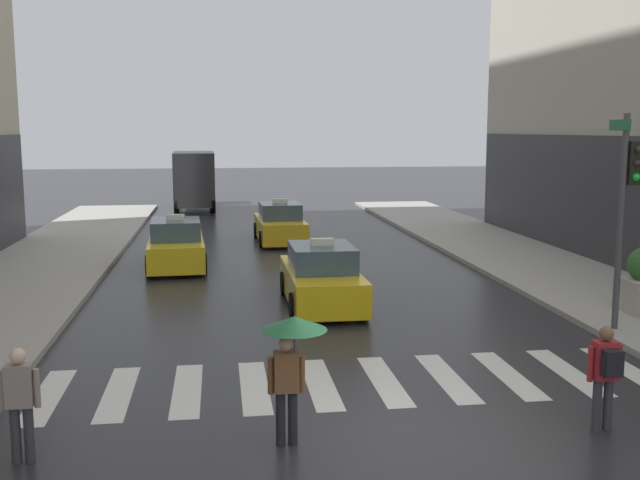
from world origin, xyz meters
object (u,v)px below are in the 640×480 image
object	(u,v)px
taxi_third	(280,225)
pedestrian_with_umbrella	(291,345)
taxi_lead	(322,278)
pedestrian_plain_coat	(20,398)
pedestrian_with_backpack	(605,370)
traffic_light_pole	(627,191)
taxi_second	(176,246)
box_truck	(194,178)

from	to	relation	value
taxi_third	pedestrian_with_umbrella	size ratio (longest dim) A/B	2.36
taxi_lead	pedestrian_plain_coat	world-z (taller)	taxi_lead
taxi_third	taxi_lead	bearing A→B (deg)	-89.18
taxi_lead	pedestrian_with_backpack	distance (m)	9.30
taxi_lead	taxi_third	xyz separation A→B (m)	(-0.16, 11.23, 0.00)
pedestrian_with_backpack	pedestrian_plain_coat	xyz separation A→B (m)	(-8.56, 0.08, -0.03)
pedestrian_with_backpack	traffic_light_pole	bearing A→B (deg)	58.15
taxi_second	pedestrian_with_backpack	distance (m)	16.51
taxi_lead	box_truck	bearing A→B (deg)	99.42
taxi_second	box_truck	distance (m)	18.04
traffic_light_pole	taxi_second	distance (m)	14.49
taxi_second	box_truck	xyz separation A→B (m)	(0.09, 18.00, 1.13)
taxi_second	pedestrian_plain_coat	size ratio (longest dim) A/B	2.80
taxi_lead	pedestrian_with_umbrella	xyz separation A→B (m)	(-1.64, -8.58, 0.79)
taxi_third	box_truck	world-z (taller)	box_truck
pedestrian_with_umbrella	pedestrian_plain_coat	size ratio (longest dim) A/B	1.18
taxi_lead	taxi_second	distance (m)	7.33
taxi_second	pedestrian_with_backpack	size ratio (longest dim) A/B	2.80
taxi_third	pedestrian_with_backpack	size ratio (longest dim) A/B	2.78
taxi_second	pedestrian_with_backpack	world-z (taller)	taxi_second
box_truck	pedestrian_plain_coat	size ratio (longest dim) A/B	4.60
taxi_lead	pedestrian_plain_coat	distance (m)	10.22
taxi_second	pedestrian_plain_coat	bearing A→B (deg)	-95.14
pedestrian_with_umbrella	pedestrian_plain_coat	world-z (taller)	pedestrian_with_umbrella
pedestrian_with_umbrella	pedestrian_plain_coat	xyz separation A→B (m)	(-3.77, -0.09, -0.58)
taxi_second	box_truck	bearing A→B (deg)	89.70
taxi_second	taxi_lead	bearing A→B (deg)	-56.11
pedestrian_with_backpack	pedestrian_plain_coat	world-z (taller)	same
traffic_light_pole	pedestrian_with_backpack	distance (m)	6.35
pedestrian_plain_coat	pedestrian_with_umbrella	bearing A→B (deg)	1.32
taxi_lead	taxi_third	world-z (taller)	same
pedestrian_plain_coat	taxi_second	bearing A→B (deg)	84.86
traffic_light_pole	taxi_second	xyz separation A→B (m)	(-10.37, 9.80, -2.53)
box_truck	taxi_lead	bearing A→B (deg)	-80.58
taxi_second	pedestrian_plain_coat	distance (m)	14.81
pedestrian_with_umbrella	pedestrian_with_backpack	bearing A→B (deg)	-2.01
taxi_third	taxi_second	bearing A→B (deg)	-127.40
taxi_lead	box_truck	distance (m)	24.45
traffic_light_pole	taxi_lead	xyz separation A→B (m)	(-6.28, 3.71, -2.53)
traffic_light_pole	pedestrian_plain_coat	xyz separation A→B (m)	(-11.69, -4.95, -2.32)
traffic_light_pole	taxi_third	size ratio (longest dim) A/B	1.05
taxi_second	taxi_third	distance (m)	6.47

